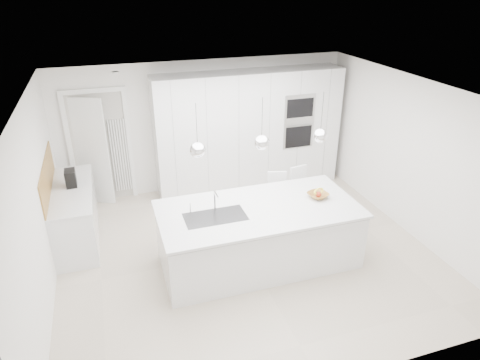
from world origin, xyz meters
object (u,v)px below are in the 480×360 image
object	(u,v)px
island_base	(259,238)
fruit_bowl	(318,195)
bar_stool_right	(300,197)
espresso_machine	(71,178)
bar_stool_left	(279,202)

from	to	relation	value
island_base	fruit_bowl	distance (m)	1.07
bar_stool_right	espresso_machine	bearing A→B (deg)	158.70
fruit_bowl	bar_stool_left	size ratio (longest dim) A/B	0.30
island_base	bar_stool_right	distance (m)	1.36
fruit_bowl	espresso_machine	size ratio (longest dim) A/B	1.11
island_base	fruit_bowl	size ratio (longest dim) A/B	9.55
island_base	bar_stool_left	bearing A→B (deg)	51.73
island_base	espresso_machine	xyz separation A→B (m)	(-2.53, 1.61, 0.60)
fruit_bowl	bar_stool_right	size ratio (longest dim) A/B	0.29
island_base	fruit_bowl	bearing A→B (deg)	4.51
espresso_machine	bar_stool_left	bearing A→B (deg)	-15.39
bar_stool_left	bar_stool_right	world-z (taller)	bar_stool_right
espresso_machine	bar_stool_right	bearing A→B (deg)	-13.34
fruit_bowl	bar_stool_left	xyz separation A→B (m)	(-0.29, 0.75, -0.45)
fruit_bowl	island_base	bearing A→B (deg)	-175.49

